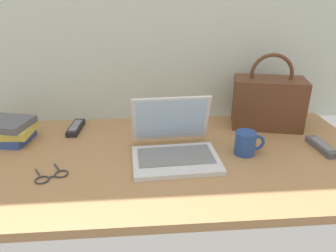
% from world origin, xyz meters
% --- Properties ---
extents(desk, '(1.60, 0.76, 0.03)m').
position_xyz_m(desk, '(0.00, 0.00, 0.01)').
color(desk, '#A87A4C').
rests_on(desk, ground).
extents(laptop, '(0.32, 0.30, 0.21)m').
position_xyz_m(laptop, '(0.05, -0.01, 0.08)').
color(laptop, silver).
rests_on(laptop, desk).
extents(coffee_mug, '(0.12, 0.08, 0.09)m').
position_xyz_m(coffee_mug, '(0.32, -0.01, 0.08)').
color(coffee_mug, '#26478C').
rests_on(coffee_mug, desk).
extents(remote_control_near, '(0.06, 0.16, 0.02)m').
position_xyz_m(remote_control_near, '(-0.36, 0.26, 0.04)').
color(remote_control_near, black).
rests_on(remote_control_near, desk).
extents(remote_control_far, '(0.06, 0.16, 0.02)m').
position_xyz_m(remote_control_far, '(0.63, 0.00, 0.04)').
color(remote_control_far, '#4C4C51').
rests_on(remote_control_far, desk).
extents(eyeglasses, '(0.13, 0.14, 0.01)m').
position_xyz_m(eyeglasses, '(-0.37, -0.12, 0.03)').
color(eyeglasses, '#333338').
rests_on(eyeglasses, desk).
extents(handbag, '(0.33, 0.22, 0.33)m').
position_xyz_m(handbag, '(0.49, 0.24, 0.15)').
color(handbag, '#59331E').
rests_on(handbag, desk).
extents(book_stack, '(0.22, 0.19, 0.09)m').
position_xyz_m(book_stack, '(-0.62, 0.17, 0.08)').
color(book_stack, '#334C99').
rests_on(book_stack, desk).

